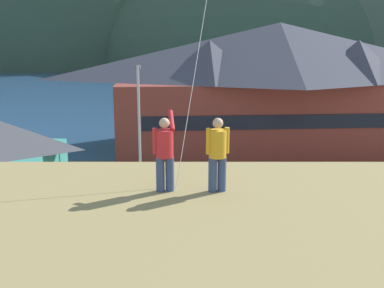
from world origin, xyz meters
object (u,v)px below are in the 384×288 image
at_px(harbor_lodge, 278,83).
at_px(parking_light_pole, 140,122).
at_px(person_kite_flyer, 165,152).
at_px(moored_boat_wharfside, 184,109).
at_px(parked_car_lone_by_shed, 141,205).
at_px(person_companion, 218,152).
at_px(storage_shed_waterside, 227,119).
at_px(parked_car_mid_row_near, 272,196).
at_px(parked_car_front_row_silver, 206,260).
at_px(wharf_dock, 214,116).

relative_size(harbor_lodge, parking_light_pole, 3.68).
distance_m(parking_light_pole, person_kite_flyer, 18.57).
height_order(moored_boat_wharfside, person_kite_flyer, person_kite_flyer).
relative_size(moored_boat_wharfside, parking_light_pole, 0.98).
bearing_deg(harbor_lodge, parked_car_lone_by_shed, -121.56).
bearing_deg(parking_light_pole, person_kite_flyer, -81.68).
bearing_deg(person_companion, moored_boat_wharfside, 92.00).
bearing_deg(harbor_lodge, parking_light_pole, -132.65).
xyz_separation_m(harbor_lodge, parking_light_pole, (-10.67, -11.58, -1.09)).
xyz_separation_m(storage_shed_waterside, parked_car_mid_row_near, (1.33, -16.99, -1.23)).
bearing_deg(parked_car_front_row_silver, harbor_lodge, 73.24).
distance_m(wharf_dock, parked_car_front_row_silver, 36.58).
bearing_deg(storage_shed_waterside, harbor_lodge, -23.83).
bearing_deg(harbor_lodge, wharf_dock, 109.15).
relative_size(harbor_lodge, moored_boat_wharfside, 3.75).
xyz_separation_m(storage_shed_waterside, parking_light_pole, (-6.47, -13.43, 2.35)).
bearing_deg(moored_boat_wharfside, person_kite_flyer, -89.50).
relative_size(wharf_dock, parked_car_mid_row_near, 3.53).
height_order(parked_car_lone_by_shed, parked_car_front_row_silver, same).
relative_size(parked_car_lone_by_shed, person_kite_flyer, 2.32).
xyz_separation_m(moored_boat_wharfside, parking_light_pole, (-2.26, -27.99, 3.93)).
xyz_separation_m(wharf_dock, parked_car_front_row_silver, (-2.03, -36.52, 0.71)).
distance_m(harbor_lodge, person_companion, 30.57).
relative_size(person_kite_flyer, person_companion, 1.07).
xyz_separation_m(parked_car_front_row_silver, parking_light_pole, (-3.83, 11.11, 3.58)).
distance_m(parked_car_lone_by_shed, parking_light_pole, 6.14).
relative_size(wharf_dock, parked_car_front_row_silver, 3.47).
xyz_separation_m(harbor_lodge, parked_car_front_row_silver, (-6.84, -22.69, -4.67)).
xyz_separation_m(moored_boat_wharfside, person_companion, (1.61, -46.16, 6.79)).
height_order(storage_shed_waterside, parked_car_mid_row_near, storage_shed_waterside).
distance_m(moored_boat_wharfside, person_companion, 46.68).
bearing_deg(parked_car_mid_row_near, harbor_lodge, 79.25).
relative_size(parked_car_mid_row_near, parked_car_lone_by_shed, 0.99).
xyz_separation_m(harbor_lodge, parked_car_lone_by_shed, (-10.16, -16.54, -4.67)).
distance_m(storage_shed_waterside, parked_car_front_row_silver, 24.72).
bearing_deg(parked_car_mid_row_near, parked_car_lone_by_shed, -169.07).
bearing_deg(storage_shed_waterside, parked_car_lone_by_shed, -107.95).
xyz_separation_m(storage_shed_waterside, person_kite_flyer, (-3.81, -31.58, 5.24)).
distance_m(moored_boat_wharfside, parked_car_mid_row_near, 32.03).
bearing_deg(person_kite_flyer, wharf_dock, 85.79).
bearing_deg(parked_car_mid_row_near, storage_shed_waterside, 94.47).
xyz_separation_m(parked_car_lone_by_shed, person_companion, (3.36, -13.21, 6.45)).
distance_m(harbor_lodge, moored_boat_wharfside, 19.11).
height_order(wharf_dock, moored_boat_wharfside, moored_boat_wharfside).
xyz_separation_m(parked_car_mid_row_near, parked_car_lone_by_shed, (-7.29, -1.41, 0.00)).
bearing_deg(parked_car_lone_by_shed, wharf_dock, 80.00).
relative_size(parked_car_front_row_silver, person_kite_flyer, 2.34).
bearing_deg(wharf_dock, person_companion, -92.62).
height_order(wharf_dock, person_kite_flyer, person_kite_flyer).
relative_size(harbor_lodge, storage_shed_waterside, 4.18).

